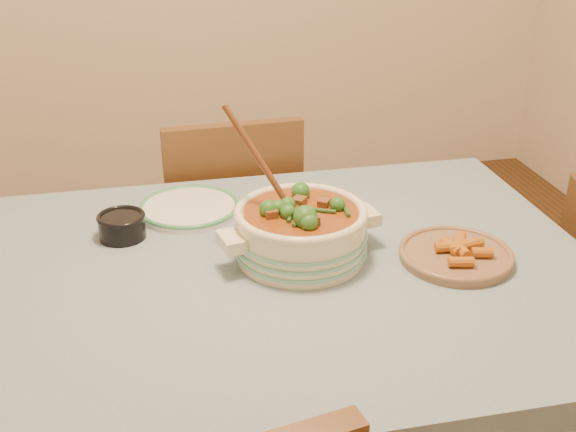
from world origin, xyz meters
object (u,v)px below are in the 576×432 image
at_px(white_plate, 189,208).
at_px(chair_far, 231,227).
at_px(stew_casserole, 300,228).
at_px(condiment_bowl, 122,225).
at_px(dining_table, 232,309).
at_px(fried_plate, 456,253).

bearing_deg(white_plate, chair_far, 67.85).
xyz_separation_m(stew_casserole, condiment_bowl, (-0.40, 0.19, -0.04)).
relative_size(condiment_bowl, chair_far, 0.16).
height_order(stew_casserole, chair_far, stew_casserole).
bearing_deg(white_plate, stew_casserole, -51.96).
distance_m(dining_table, stew_casserole, 0.24).
bearing_deg(condiment_bowl, dining_table, -44.94).
bearing_deg(stew_casserole, dining_table, -165.27).
distance_m(dining_table, chair_far, 0.74).
xyz_separation_m(dining_table, white_plate, (-0.06, 0.34, 0.10)).
bearing_deg(fried_plate, condiment_bowl, 159.84).
xyz_separation_m(dining_table, stew_casserole, (0.17, 0.04, 0.17)).
relative_size(dining_table, white_plate, 6.29).
height_order(dining_table, white_plate, white_plate).
xyz_separation_m(white_plate, condiment_bowl, (-0.17, -0.11, 0.02)).
distance_m(stew_casserole, fried_plate, 0.36).
bearing_deg(white_plate, fried_plate, -33.59).
distance_m(dining_table, condiment_bowl, 0.35).
height_order(stew_casserole, fried_plate, stew_casserole).
height_order(white_plate, chair_far, chair_far).
distance_m(condiment_bowl, fried_plate, 0.79).
height_order(white_plate, fried_plate, fried_plate).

